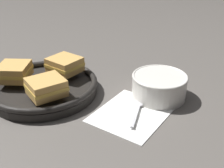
# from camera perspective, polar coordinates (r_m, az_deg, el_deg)

# --- Properties ---
(ground_plane) EXTENTS (4.00, 4.00, 0.00)m
(ground_plane) POSITION_cam_1_polar(r_m,az_deg,el_deg) (0.81, 0.37, -3.81)
(ground_plane) COLOR #56514C
(napkin) EXTENTS (0.23, 0.21, 0.00)m
(napkin) POSITION_cam_1_polar(r_m,az_deg,el_deg) (0.76, 4.00, -5.97)
(napkin) COLOR white
(napkin) RESTS_ON ground_plane
(soup_bowl) EXTENTS (0.16, 0.16, 0.07)m
(soup_bowl) POSITION_cam_1_polar(r_m,az_deg,el_deg) (0.83, 9.57, -0.16)
(soup_bowl) COLOR silver
(soup_bowl) RESTS_ON ground_plane
(spoon) EXTENTS (0.14, 0.09, 0.01)m
(spoon) POSITION_cam_1_polar(r_m,az_deg,el_deg) (0.78, 5.46, -4.44)
(spoon) COLOR silver
(spoon) RESTS_ON napkin
(skillet) EXTENTS (0.33, 0.33, 0.04)m
(skillet) POSITION_cam_1_polar(r_m,az_deg,el_deg) (0.88, -13.71, -0.56)
(skillet) COLOR black
(skillet) RESTS_ON ground_plane
(sandwich_near_left) EXTENTS (0.10, 0.11, 0.05)m
(sandwich_near_left) POSITION_cam_1_polar(r_m,az_deg,el_deg) (0.90, -9.59, 3.88)
(sandwich_near_left) COLOR tan
(sandwich_near_left) RESTS_ON skillet
(sandwich_near_right) EXTENTS (0.13, 0.13, 0.05)m
(sandwich_near_right) POSITION_cam_1_polar(r_m,az_deg,el_deg) (0.89, -19.23, 2.40)
(sandwich_near_right) COLOR tan
(sandwich_near_right) RESTS_ON skillet
(sandwich_far_left) EXTENTS (0.11, 0.11, 0.05)m
(sandwich_far_left) POSITION_cam_1_polar(r_m,az_deg,el_deg) (0.78, -13.22, -0.60)
(sandwich_far_left) COLOR tan
(sandwich_far_left) RESTS_ON skillet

